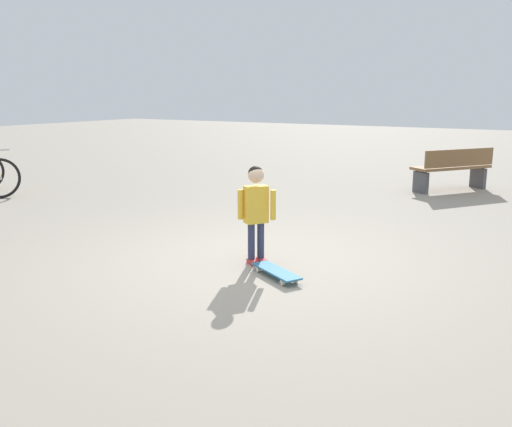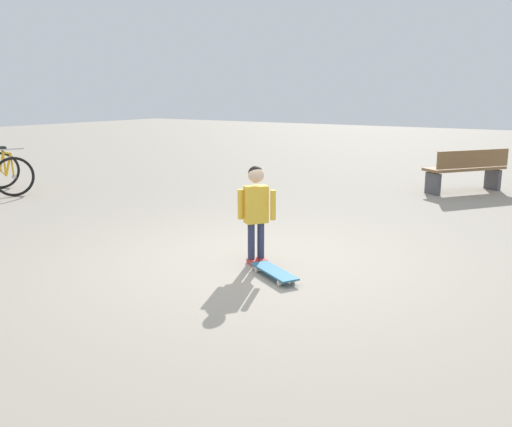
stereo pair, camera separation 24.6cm
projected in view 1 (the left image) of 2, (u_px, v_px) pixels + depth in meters
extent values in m
plane|color=#9E9384|center=(246.00, 263.00, 5.93)|extent=(50.00, 50.00, 0.00)
cylinder|color=#2D3351|center=(261.00, 241.00, 5.92)|extent=(0.08, 0.08, 0.42)
cube|color=#B73333|center=(262.00, 261.00, 5.93)|extent=(0.17, 0.15, 0.05)
cylinder|color=#2D3351|center=(251.00, 242.00, 5.87)|extent=(0.08, 0.08, 0.42)
cube|color=#B73333|center=(252.00, 262.00, 5.89)|extent=(0.17, 0.15, 0.05)
cube|color=gold|center=(256.00, 204.00, 5.81)|extent=(0.25, 0.28, 0.40)
cylinder|color=gold|center=(273.00, 205.00, 5.78)|extent=(0.06, 0.06, 0.32)
cylinder|color=gold|center=(240.00, 204.00, 5.80)|extent=(0.06, 0.06, 0.32)
sphere|color=beige|center=(256.00, 175.00, 5.74)|extent=(0.17, 0.17, 0.17)
sphere|color=black|center=(256.00, 174.00, 5.74)|extent=(0.16, 0.16, 0.16)
cube|color=teal|center=(276.00, 271.00, 5.46)|extent=(0.67, 0.49, 0.02)
cube|color=#B7B7BC|center=(289.00, 279.00, 5.27)|extent=(0.08, 0.11, 0.02)
cube|color=#B7B7BC|center=(264.00, 266.00, 5.66)|extent=(0.08, 0.11, 0.02)
cylinder|color=beige|center=(296.00, 280.00, 5.31)|extent=(0.06, 0.05, 0.06)
cylinder|color=beige|center=(283.00, 283.00, 5.24)|extent=(0.06, 0.05, 0.06)
cylinder|color=beige|center=(271.00, 267.00, 5.70)|extent=(0.06, 0.05, 0.06)
cylinder|color=beige|center=(258.00, 269.00, 5.63)|extent=(0.06, 0.05, 0.06)
torus|color=black|center=(0.00, 178.00, 9.49)|extent=(0.29, 0.68, 0.71)
cylinder|color=#B7B7BC|center=(0.00, 178.00, 9.49)|extent=(0.08, 0.08, 0.06)
cube|color=brown|center=(451.00, 167.00, 10.29)|extent=(1.29, 1.56, 0.05)
cube|color=brown|center=(460.00, 158.00, 10.06)|extent=(0.96, 1.32, 0.32)
cube|color=#4C4C51|center=(478.00, 178.00, 10.61)|extent=(0.33, 0.27, 0.39)
cube|color=#4C4C51|center=(421.00, 182.00, 10.07)|extent=(0.33, 0.27, 0.39)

